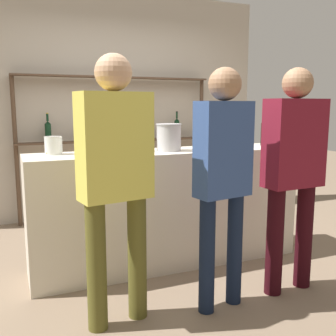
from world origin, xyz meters
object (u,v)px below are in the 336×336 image
(counter_bottle_1, at_px, (119,136))
(customer_left, at_px, (115,171))
(counter_bottle_2, at_px, (265,131))
(wine_glass, at_px, (99,142))
(customer_right, at_px, (293,164))
(counter_bottle_0, at_px, (135,137))
(ice_bucket, at_px, (169,137))
(customer_center, at_px, (223,169))
(cork_jar, at_px, (53,146))

(counter_bottle_1, relative_size, customer_left, 0.22)
(counter_bottle_2, xyz_separation_m, customer_left, (-1.72, -0.83, -0.15))
(wine_glass, relative_size, customer_right, 0.08)
(counter_bottle_0, bearing_deg, customer_right, -43.71)
(counter_bottle_0, xyz_separation_m, counter_bottle_1, (-0.18, -0.16, 0.02))
(ice_bucket, bearing_deg, customer_center, -87.94)
(counter_bottle_1, height_order, customer_left, customer_left)
(counter_bottle_0, xyz_separation_m, counter_bottle_2, (1.32, -0.01, 0.01))
(counter_bottle_0, xyz_separation_m, wine_glass, (-0.33, -0.11, -0.02))
(wine_glass, xyz_separation_m, customer_center, (0.65, -0.82, -0.13))
(counter_bottle_2, height_order, wine_glass, counter_bottle_2)
(counter_bottle_0, height_order, wine_glass, counter_bottle_0)
(wine_glass, relative_size, customer_left, 0.08)
(counter_bottle_1, bearing_deg, counter_bottle_0, 41.08)
(counter_bottle_0, bearing_deg, counter_bottle_2, -0.61)
(cork_jar, distance_m, customer_center, 1.39)
(counter_bottle_1, bearing_deg, customer_center, -57.14)
(ice_bucket, relative_size, customer_right, 0.14)
(customer_left, bearing_deg, counter_bottle_0, -34.75)
(customer_right, bearing_deg, wine_glass, 54.77)
(customer_left, distance_m, customer_center, 0.72)
(cork_jar, bearing_deg, ice_bucket, -7.62)
(wine_glass, distance_m, customer_right, 1.49)
(counter_bottle_1, distance_m, wine_glass, 0.16)
(counter_bottle_2, bearing_deg, ice_bucket, -176.83)
(counter_bottle_0, distance_m, customer_right, 1.30)
(counter_bottle_1, height_order, ice_bucket, counter_bottle_1)
(counter_bottle_2, xyz_separation_m, customer_right, (-0.39, -0.88, -0.18))
(customer_right, bearing_deg, counter_bottle_2, -27.12)
(customer_center, bearing_deg, counter_bottle_1, 23.27)
(wine_glass, relative_size, customer_center, 0.08)
(counter_bottle_1, bearing_deg, customer_right, -33.53)
(customer_right, xyz_separation_m, customer_left, (-1.33, 0.05, 0.03))
(counter_bottle_1, relative_size, ice_bucket, 1.60)
(counter_bottle_1, bearing_deg, ice_bucket, 10.23)
(counter_bottle_0, relative_size, customer_center, 0.20)
(counter_bottle_2, distance_m, customer_left, 1.92)
(counter_bottle_0, bearing_deg, customer_left, -115.22)
(wine_glass, distance_m, customer_left, 0.75)
(ice_bucket, bearing_deg, counter_bottle_0, 166.06)
(counter_bottle_2, height_order, customer_left, customer_left)
(counter_bottle_2, height_order, ice_bucket, counter_bottle_2)
(wine_glass, bearing_deg, ice_bucket, 3.32)
(counter_bottle_1, height_order, customer_right, customer_right)
(wine_glass, distance_m, ice_bucket, 0.62)
(customer_center, bearing_deg, counter_bottle_0, 9.41)
(counter_bottle_1, bearing_deg, customer_left, -107.65)
(counter_bottle_0, height_order, counter_bottle_1, counter_bottle_1)
(counter_bottle_0, distance_m, ice_bucket, 0.30)
(wine_glass, height_order, customer_right, customer_right)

